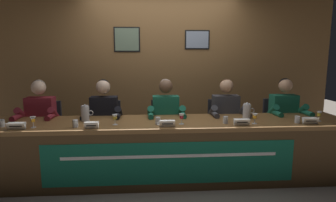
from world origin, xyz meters
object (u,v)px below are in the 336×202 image
at_px(conference_table, 169,141).
at_px(chair_left, 106,133).
at_px(water_cup_center, 158,121).
at_px(panelist_far_left, 39,119).
at_px(chair_far_right, 278,130).
at_px(nameplate_right, 242,122).
at_px(panelist_far_right, 286,115).
at_px(juice_glass_left, 115,118).
at_px(chair_center, 165,132).
at_px(nameplate_far_left, 16,126).
at_px(water_cup_left, 75,124).
at_px(juice_glass_far_left, 33,120).
at_px(nameplate_far_right, 311,121).
at_px(document_stack_center, 165,123).
at_px(juice_glass_center, 182,117).
at_px(water_cup_far_left, 2,124).
at_px(water_cup_far_right, 297,120).
at_px(water_cup_right, 226,120).
at_px(water_pitcher_left_side, 85,113).
at_px(water_pitcher_right_side, 247,111).
at_px(juice_glass_right, 255,117).
at_px(juice_glass_far_right, 319,114).
at_px(nameplate_center, 167,123).
at_px(panelist_right, 227,116).
at_px(nameplate_left, 91,125).
at_px(chair_right, 222,131).
at_px(panelist_center, 166,117).

distance_m(conference_table, chair_left, 1.10).
bearing_deg(chair_left, water_cup_center, -45.82).
bearing_deg(panelist_far_left, chair_far_right, 3.36).
height_order(nameplate_right, panelist_far_right, panelist_far_right).
height_order(juice_glass_left, chair_center, chair_center).
relative_size(nameplate_far_left, water_cup_left, 2.26).
distance_m(juice_glass_far_left, nameplate_far_right, 3.20).
xyz_separation_m(panelist_far_right, document_stack_center, (-1.74, -0.52, 0.04)).
distance_m(juice_glass_center, chair_far_right, 1.76).
height_order(water_cup_far_left, chair_left, chair_left).
height_order(chair_far_right, water_cup_far_right, chair_far_right).
relative_size(water_cup_far_left, panelist_far_right, 0.07).
relative_size(water_cup_far_left, juice_glass_center, 0.69).
xyz_separation_m(water_cup_right, water_pitcher_left_side, (-1.70, 0.25, 0.06)).
relative_size(water_cup_left, water_pitcher_right_side, 0.40).
distance_m(water_cup_left, water_cup_center, 0.94).
bearing_deg(conference_table, nameplate_far_left, -174.37).
xyz_separation_m(water_cup_far_left, water_cup_far_right, (3.44, -0.05, 0.00)).
relative_size(juice_glass_center, chair_far_right, 0.14).
distance_m(conference_table, juice_glass_far_left, 1.57).
bearing_deg(nameplate_far_left, juice_glass_far_left, 27.06).
bearing_deg(juice_glass_right, panelist_far_right, 41.11).
relative_size(nameplate_far_right, water_pitcher_left_side, 0.86).
bearing_deg(water_cup_right, panelist_far_right, 28.36).
relative_size(panelist_far_left, chair_far_right, 1.37).
xyz_separation_m(nameplate_far_left, water_cup_center, (1.56, 0.13, -0.00)).
distance_m(water_cup_far_left, juice_glass_right, 2.92).
distance_m(chair_center, chair_far_right, 1.70).
height_order(juice_glass_far_right, water_pitcher_left_side, water_pitcher_left_side).
height_order(water_cup_center, water_cup_right, same).
xyz_separation_m(water_cup_far_left, nameplate_center, (1.87, -0.14, 0.00)).
bearing_deg(chair_center, water_cup_right, -47.92).
xyz_separation_m(juice_glass_right, water_pitcher_right_side, (0.01, 0.29, 0.01)).
bearing_deg(water_cup_left, nameplate_center, -3.47).
distance_m(water_cup_far_left, nameplate_right, 2.74).
bearing_deg(panelist_right, water_cup_right, -107.30).
height_order(chair_left, nameplate_left, chair_left).
distance_m(water_cup_right, nameplate_far_right, 1.00).
height_order(nameplate_center, water_cup_far_right, water_cup_far_right).
relative_size(juice_glass_far_left, juice_glass_center, 1.00).
bearing_deg(chair_right, juice_glass_far_right, -35.55).
xyz_separation_m(panelist_center, water_cup_right, (0.68, -0.55, 0.07)).
bearing_deg(nameplate_far_left, water_cup_far_right, 1.40).
height_order(nameplate_left, water_pitcher_left_side, water_pitcher_left_side).
bearing_deg(water_cup_left, chair_center, 37.29).
bearing_deg(panelist_far_right, chair_right, 166.79).
bearing_deg(juice_glass_center, water_pitcher_right_side, 16.11).
relative_size(water_cup_left, nameplate_far_right, 0.47).
relative_size(water_cup_far_left, water_cup_far_right, 1.00).
height_order(juice_glass_far_left, panelist_right, panelist_right).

